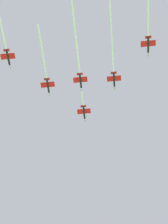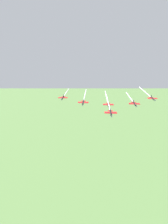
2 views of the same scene
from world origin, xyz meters
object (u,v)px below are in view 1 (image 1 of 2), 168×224
object	(u,v)px
jet_port_inner	(45,70)
jet_center_rear	(148,25)
jet_lead	(82,91)
jet_port_outer	(78,58)
jet_starboard_outer	(2,31)
jet_starboard_inner	(113,57)

from	to	relation	value
jet_port_inner	jet_center_rear	size ratio (longest dim) A/B	0.97
jet_lead	jet_center_rear	bearing A→B (deg)	-41.81
jet_port_outer	jet_starboard_outer	world-z (taller)	jet_starboard_outer
jet_starboard_outer	jet_center_rear	world-z (taller)	jet_starboard_outer
jet_lead	jet_center_rear	world-z (taller)	jet_lead
jet_starboard_inner	jet_center_rear	world-z (taller)	jet_starboard_inner
jet_starboard_inner	jet_center_rear	bearing A→B (deg)	-39.49
jet_starboard_inner	jet_port_outer	size ratio (longest dim) A/B	1.00
jet_port_inner	jet_port_outer	distance (m)	20.80
jet_starboard_outer	jet_center_rear	xyz separation A→B (m)	(7.49, 79.15, -0.75)
jet_port_inner	jet_starboard_outer	world-z (taller)	jet_port_inner
jet_lead	jet_starboard_inner	bearing A→B (deg)	-43.98
jet_port_outer	jet_starboard_outer	bearing A→B (deg)	-154.70
jet_port_inner	jet_starboard_inner	world-z (taller)	jet_starboard_inner
jet_starboard_outer	jet_center_rear	bearing A→B (deg)	3.13
jet_center_rear	jet_starboard_inner	bearing A→B (deg)	140.51
jet_starboard_inner	jet_port_outer	xyz separation A→B (m)	(-1.04, -19.91, -2.01)
jet_port_inner	jet_center_rear	distance (m)	62.96
jet_starboard_inner	jet_port_outer	world-z (taller)	jet_starboard_inner
jet_port_outer	jet_center_rear	xyz separation A→B (m)	(20.16, 37.11, 0.06)
jet_starboard_inner	jet_starboard_outer	bearing A→B (deg)	-160.84
jet_port_inner	jet_starboard_inner	distance (m)	39.90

